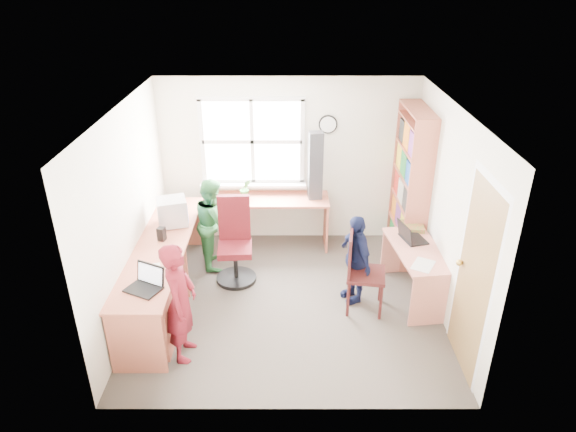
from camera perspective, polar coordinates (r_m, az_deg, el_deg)
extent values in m
cube|color=#413933|center=(6.41, 0.00, -9.52)|extent=(3.60, 3.40, 0.02)
cube|color=white|center=(5.36, 0.00, 11.91)|extent=(3.60, 3.40, 0.02)
cube|color=silver|center=(7.36, 0.00, 6.11)|extent=(3.60, 0.02, 2.40)
cube|color=silver|center=(4.32, 0.00, -9.83)|extent=(3.60, 0.02, 2.40)
cube|color=silver|center=(6.06, -17.37, 0.22)|extent=(0.02, 3.40, 2.40)
cube|color=silver|center=(6.06, 17.37, 0.22)|extent=(0.02, 3.40, 2.40)
cube|color=white|center=(7.25, -3.99, 8.25)|extent=(1.40, 0.01, 1.20)
cube|color=white|center=(7.25, -4.00, 8.24)|extent=(1.48, 0.04, 1.28)
cube|color=olive|center=(5.28, 19.90, -6.77)|extent=(0.02, 0.82, 2.00)
sphere|color=gold|center=(5.54, 18.50, -4.93)|extent=(0.07, 0.07, 0.07)
cylinder|color=black|center=(7.18, 4.46, 10.13)|extent=(0.26, 0.03, 0.26)
cylinder|color=white|center=(7.16, 4.47, 10.09)|extent=(0.22, 0.01, 0.22)
cube|color=#CA6A50|center=(6.27, -13.85, -3.19)|extent=(0.60, 2.70, 0.03)
cube|color=#CA6A50|center=(7.27, -1.97, 1.87)|extent=(1.65, 0.56, 0.03)
cube|color=#CA6A50|center=(6.46, -13.50, -6.08)|extent=(0.56, 0.03, 0.72)
cube|color=#CA6A50|center=(5.44, -16.49, -13.53)|extent=(0.56, 0.03, 0.72)
cube|color=#CA6A50|center=(7.58, -11.41, -0.74)|extent=(0.56, 0.03, 0.72)
cube|color=#CA6A50|center=(7.45, 4.23, -0.75)|extent=(0.03, 0.52, 0.72)
cube|color=#CA6A50|center=(5.71, -15.53, -11.18)|extent=(0.54, 0.45, 0.72)
cube|color=#DC826E|center=(6.34, 14.24, -3.67)|extent=(0.68, 1.23, 0.03)
cube|color=#DC826E|center=(6.08, 15.72, -9.08)|extent=(0.50, 0.09, 0.65)
cube|color=#DC826E|center=(6.96, 12.36, -3.78)|extent=(0.50, 0.09, 0.65)
cube|color=#CA6A50|center=(6.67, 14.32, 1.64)|extent=(0.30, 0.02, 2.10)
cube|color=#CA6A50|center=(7.57, 12.64, 4.82)|extent=(0.30, 0.02, 2.10)
cube|color=#CA6A50|center=(6.79, 14.35, 11.42)|extent=(0.30, 1.00, 0.02)
cube|color=#CA6A50|center=(7.55, 12.65, -3.60)|extent=(0.30, 1.00, 0.02)
cube|color=#CA6A50|center=(7.38, 12.92, -1.17)|extent=(0.30, 1.00, 0.02)
cube|color=#CA6A50|center=(7.22, 13.22, 1.50)|extent=(0.30, 1.00, 0.02)
cube|color=#CA6A50|center=(7.07, 13.54, 4.30)|extent=(0.30, 1.00, 0.02)
cube|color=#CA6A50|center=(6.94, 13.87, 7.20)|extent=(0.30, 1.00, 0.02)
cube|color=#CA6A50|center=(6.83, 14.21, 10.21)|extent=(0.30, 1.00, 0.02)
cube|color=red|center=(7.22, 13.23, -3.78)|extent=(0.25, 0.28, 0.27)
cube|color=#1B4EA5|center=(7.49, 12.74, -2.49)|extent=(0.25, 0.30, 0.29)
cube|color=#218A3A|center=(7.74, 12.30, -1.37)|extent=(0.25, 0.26, 0.30)
cube|color=yellow|center=(7.05, 13.55, -1.12)|extent=(0.25, 0.28, 0.30)
cube|color=#7F378A|center=(7.32, 13.03, 0.09)|extent=(0.25, 0.30, 0.32)
cube|color=orange|center=(7.59, 12.56, 0.98)|extent=(0.25, 0.26, 0.29)
cube|color=#292929|center=(6.88, 13.88, 1.75)|extent=(0.25, 0.28, 0.32)
cube|color=silver|center=(7.17, 13.32, 2.69)|extent=(0.25, 0.30, 0.29)
cube|color=red|center=(7.44, 12.85, 3.69)|extent=(0.25, 0.26, 0.30)
cube|color=#1B4EA5|center=(6.74, 14.21, 4.55)|extent=(0.25, 0.28, 0.29)
cube|color=#218A3A|center=(7.03, 13.64, 5.59)|extent=(0.25, 0.30, 0.30)
cube|color=yellow|center=(7.30, 13.15, 6.50)|extent=(0.25, 0.26, 0.32)
cube|color=#7F378A|center=(6.61, 14.58, 7.68)|extent=(0.25, 0.28, 0.30)
cube|color=orange|center=(6.91, 13.99, 8.61)|extent=(0.25, 0.30, 0.32)
cube|color=#292929|center=(7.19, 13.45, 9.21)|extent=(0.25, 0.26, 0.29)
cylinder|color=black|center=(6.81, -5.74, -6.88)|extent=(0.55, 0.55, 0.05)
cylinder|color=black|center=(6.70, -5.83, -5.35)|extent=(0.06, 0.06, 0.39)
cube|color=#500F14|center=(6.59, -5.91, -3.70)|extent=(0.45, 0.45, 0.08)
cube|color=#500F14|center=(6.60, -6.00, -0.15)|extent=(0.41, 0.10, 0.61)
cylinder|color=#3F1515|center=(6.08, 6.69, -9.19)|extent=(0.04, 0.04, 0.47)
cylinder|color=#3F1515|center=(6.08, 10.26, -9.42)|extent=(0.04, 0.04, 0.47)
cylinder|color=#3F1515|center=(6.39, 6.87, -7.25)|extent=(0.04, 0.04, 0.47)
cylinder|color=#3F1515|center=(6.39, 10.25, -7.48)|extent=(0.04, 0.04, 0.47)
cube|color=#3F1515|center=(6.10, 8.67, -6.42)|extent=(0.50, 0.50, 0.04)
cube|color=#3F1515|center=(5.95, 6.94, -4.10)|extent=(0.10, 0.42, 0.52)
cube|color=#B5B4B9|center=(6.69, -12.61, -0.87)|extent=(0.31, 0.28, 0.02)
cube|color=#B5B4B9|center=(6.61, -12.76, 0.48)|extent=(0.44, 0.41, 0.34)
cube|color=#3F72F2|center=(6.62, -11.21, 0.68)|extent=(0.09, 0.27, 0.25)
cube|color=black|center=(5.48, -15.76, -7.85)|extent=(0.42, 0.38, 0.02)
cube|color=black|center=(5.50, -15.02, -6.21)|extent=(0.33, 0.21, 0.23)
cube|color=white|center=(5.49, -15.09, -6.26)|extent=(0.29, 0.17, 0.18)
cube|color=black|center=(6.53, 13.75, -2.47)|extent=(0.34, 0.40, 0.02)
cube|color=black|center=(6.41, 12.83, -1.73)|extent=(0.15, 0.35, 0.23)
cube|color=#3F72F2|center=(6.42, 12.90, -1.72)|extent=(0.12, 0.30, 0.19)
cube|color=black|center=(6.32, -13.88, -1.95)|extent=(0.10, 0.10, 0.17)
cube|color=black|center=(6.88, -12.13, 0.74)|extent=(0.11, 0.11, 0.18)
cube|color=black|center=(7.11, 3.06, 5.59)|extent=(0.21, 0.19, 0.96)
cube|color=red|center=(6.78, 13.63, -1.15)|extent=(0.30, 0.30, 0.06)
cube|color=silver|center=(5.78, -14.83, -5.86)|extent=(0.28, 0.33, 0.00)
cube|color=silver|center=(6.02, 14.78, -5.28)|extent=(0.34, 0.37, 0.00)
imported|color=#31742E|center=(7.24, -4.76, 3.03)|extent=(0.19, 0.17, 0.28)
imported|color=maroon|center=(5.37, -11.87, -9.36)|extent=(0.33, 0.49, 1.33)
imported|color=#2E7438|center=(6.92, -8.25, -0.77)|extent=(0.57, 0.68, 1.25)
imported|color=#141A3E|center=(6.21, 7.47, -4.72)|extent=(0.48, 0.72, 1.13)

